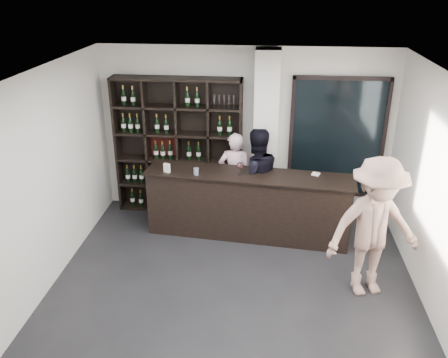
# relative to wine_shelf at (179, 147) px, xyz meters

# --- Properties ---
(floor) EXTENTS (5.00, 5.50, 0.01)m
(floor) POSITION_rel_wine_shelf_xyz_m (1.15, -2.57, -1.20)
(floor) COLOR black
(floor) RESTS_ON ground
(wine_shelf) EXTENTS (2.20, 0.35, 2.40)m
(wine_shelf) POSITION_rel_wine_shelf_xyz_m (0.00, 0.00, 0.00)
(wine_shelf) COLOR black
(wine_shelf) RESTS_ON floor
(structural_column) EXTENTS (0.40, 0.40, 2.90)m
(structural_column) POSITION_rel_wine_shelf_xyz_m (1.50, -0.10, 0.25)
(structural_column) COLOR silver
(structural_column) RESTS_ON floor
(glass_panel) EXTENTS (1.60, 0.08, 2.10)m
(glass_panel) POSITION_rel_wine_shelf_xyz_m (2.70, 0.12, 0.20)
(glass_panel) COLOR black
(glass_panel) RESTS_ON floor
(tasting_counter) EXTENTS (3.29, 0.68, 1.08)m
(tasting_counter) POSITION_rel_wine_shelf_xyz_m (1.27, -0.82, -0.66)
(tasting_counter) COLOR black
(tasting_counter) RESTS_ON floor
(taster_pink) EXTENTS (0.58, 0.40, 1.55)m
(taster_pink) POSITION_rel_wine_shelf_xyz_m (1.00, -0.19, -0.43)
(taster_pink) COLOR #F5C6D2
(taster_pink) RESTS_ON floor
(taster_black) EXTENTS (1.03, 0.92, 1.74)m
(taster_black) POSITION_rel_wine_shelf_xyz_m (1.37, -0.53, -0.33)
(taster_black) COLOR black
(taster_black) RESTS_ON floor
(customer) EXTENTS (1.40, 1.02, 1.94)m
(customer) POSITION_rel_wine_shelf_xyz_m (2.95, -2.17, -0.23)
(customer) COLOR tan
(customer) RESTS_ON floor
(wine_glass) EXTENTS (0.10, 0.10, 0.22)m
(wine_glass) POSITION_rel_wine_shelf_xyz_m (1.13, -0.84, -0.01)
(wine_glass) COLOR white
(wine_glass) RESTS_ON tasting_counter
(spit_cup) EXTENTS (0.09, 0.09, 0.11)m
(spit_cup) POSITION_rel_wine_shelf_xyz_m (0.45, -0.92, -0.06)
(spit_cup) COLOR silver
(spit_cup) RESTS_ON tasting_counter
(napkin_stack) EXTENTS (0.15, 0.15, 0.02)m
(napkin_stack) POSITION_rel_wine_shelf_xyz_m (2.31, -0.73, -0.11)
(napkin_stack) COLOR white
(napkin_stack) RESTS_ON tasting_counter
(card_stand) EXTENTS (0.11, 0.08, 0.15)m
(card_stand) POSITION_rel_wine_shelf_xyz_m (-0.02, -0.87, -0.05)
(card_stand) COLOR white
(card_stand) RESTS_ON tasting_counter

